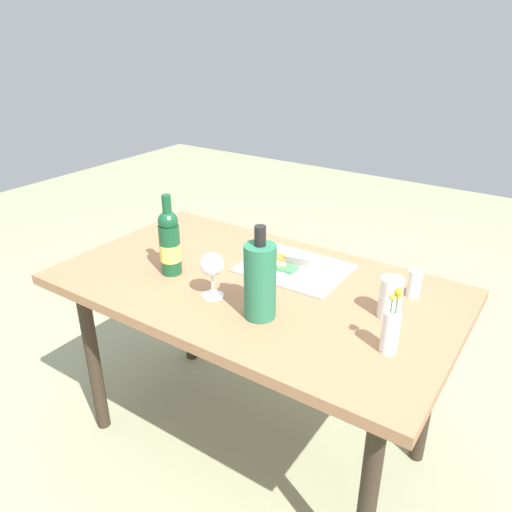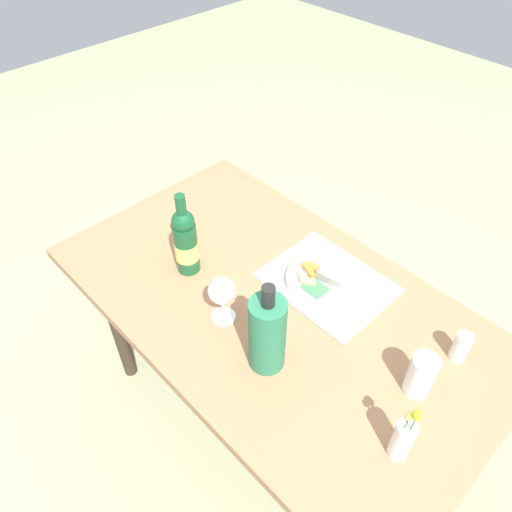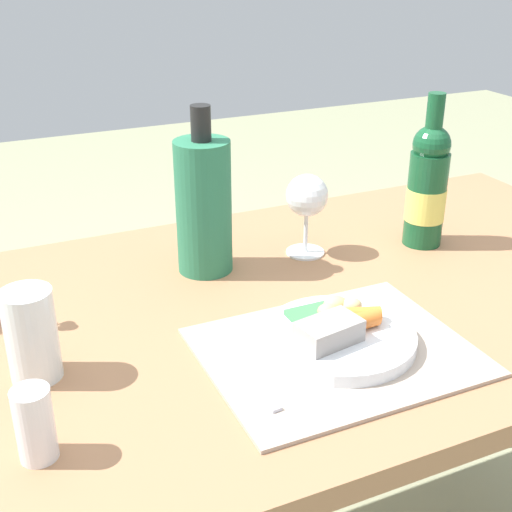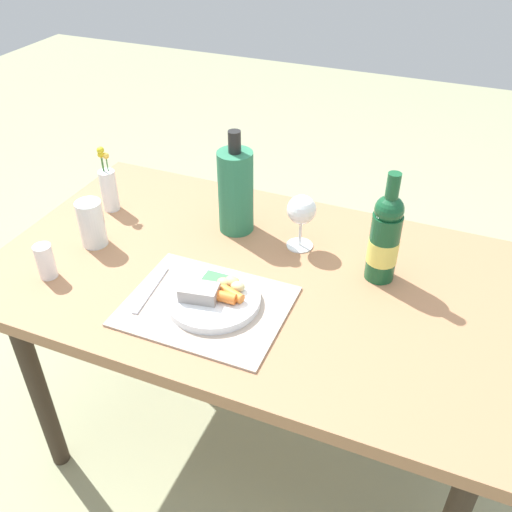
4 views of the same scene
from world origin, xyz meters
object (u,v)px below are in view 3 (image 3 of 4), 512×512
(cooler_bottle, at_px, (204,205))
(salt_shaker, at_px, (35,424))
(fork, at_px, (242,375))
(wine_glass, at_px, (307,198))
(dinner_plate, at_px, (338,333))
(dining_table, at_px, (317,334))
(water_tumbler, at_px, (32,340))
(wine_bottle, at_px, (427,186))

(cooler_bottle, distance_m, salt_shaker, 0.53)
(fork, distance_m, salt_shaker, 0.28)
(salt_shaker, bearing_deg, wine_glass, 34.11)
(cooler_bottle, bearing_deg, dinner_plate, -75.24)
(dining_table, xyz_separation_m, water_tumbler, (-0.47, -0.05, 0.14))
(dinner_plate, bearing_deg, dining_table, 70.80)
(dinner_plate, xyz_separation_m, cooler_bottle, (-0.09, 0.33, 0.10))
(fork, xyz_separation_m, salt_shaker, (-0.28, -0.04, 0.04))
(dinner_plate, xyz_separation_m, fork, (-0.16, -0.02, -0.01))
(wine_bottle, height_order, cooler_bottle, cooler_bottle)
(wine_bottle, distance_m, wine_glass, 0.24)
(fork, xyz_separation_m, wine_bottle, (0.51, 0.28, 0.11))
(cooler_bottle, xyz_separation_m, wine_glass, (0.20, -0.01, -0.01))
(dinner_plate, bearing_deg, water_tumbler, 165.80)
(dining_table, height_order, fork, fork)
(fork, bearing_deg, salt_shaker, -177.46)
(fork, relative_size, water_tumbler, 1.38)
(water_tumbler, height_order, cooler_bottle, cooler_bottle)
(cooler_bottle, bearing_deg, dining_table, -50.78)
(water_tumbler, xyz_separation_m, wine_glass, (0.53, 0.21, 0.05))
(dining_table, relative_size, wine_bottle, 4.73)
(wine_glass, height_order, salt_shaker, wine_glass)
(water_tumbler, distance_m, cooler_bottle, 0.40)
(dinner_plate, height_order, cooler_bottle, cooler_bottle)
(dinner_plate, distance_m, salt_shaker, 0.44)
(water_tumbler, height_order, wine_glass, wine_glass)
(water_tumbler, relative_size, wine_bottle, 0.45)
(wine_bottle, height_order, salt_shaker, wine_bottle)
(fork, bearing_deg, water_tumbler, 147.50)
(dining_table, distance_m, fork, 0.29)
(dinner_plate, bearing_deg, cooler_bottle, 104.76)
(water_tumbler, bearing_deg, dining_table, 5.97)
(dinner_plate, distance_m, wine_bottle, 0.44)
(wine_bottle, bearing_deg, dinner_plate, -143.00)
(dining_table, bearing_deg, fork, -141.24)
(wine_glass, relative_size, salt_shaker, 1.67)
(salt_shaker, bearing_deg, dining_table, 23.75)
(dining_table, xyz_separation_m, fork, (-0.22, -0.17, 0.09))
(fork, relative_size, wine_bottle, 0.62)
(dining_table, relative_size, wine_glass, 8.91)
(wine_bottle, relative_size, salt_shaker, 3.15)
(dinner_plate, height_order, wine_bottle, wine_bottle)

